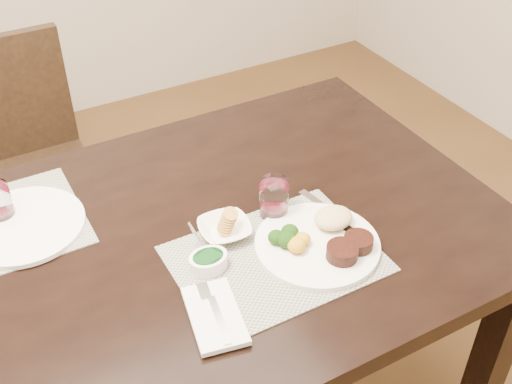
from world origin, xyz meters
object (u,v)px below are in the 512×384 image
chair_far (26,154)px  wine_glass_near (274,200)px  dinner_plate (323,240)px  far_plate (23,225)px  steak_knife (345,227)px  cracker_bowl (225,229)px

chair_far → wine_glass_near: chair_far is taller
chair_far → dinner_plate: chair_far is taller
far_plate → steak_knife: bearing=-29.2°
wine_glass_near → far_plate: (-0.56, 0.25, -0.04)m
chair_far → steak_knife: size_ratio=3.40×
cracker_bowl → far_plate: cracker_bowl is taller
chair_far → far_plate: 0.76m
steak_knife → cracker_bowl: size_ratio=1.92×
dinner_plate → far_plate: dinner_plate is taller
dinner_plate → cracker_bowl: 0.24m
cracker_bowl → steak_knife: bearing=-25.0°
cracker_bowl → far_plate: 0.49m
wine_glass_near → far_plate: wine_glass_near is taller
steak_knife → wine_glass_near: bearing=121.7°
steak_knife → chair_far: bearing=106.4°
dinner_plate → far_plate: (-0.60, 0.41, -0.01)m
chair_far → steak_knife: 1.26m
cracker_bowl → wine_glass_near: bearing=3.8°
cracker_bowl → dinner_plate: bearing=-38.5°
dinner_plate → wine_glass_near: 0.16m
far_plate → dinner_plate: bearing=-34.0°
steak_knife → wine_glass_near: wine_glass_near is taller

